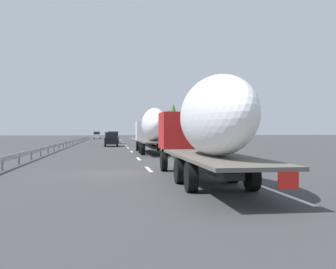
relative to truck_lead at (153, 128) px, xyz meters
name	(u,v)px	position (x,y,z in m)	size (l,w,h in m)	color
ground_plane	(113,145)	(22.04, 3.60, -2.40)	(260.00, 260.00, 0.00)	#38383A
lane_stripe_0	(149,169)	(-15.96, 1.80, -2.40)	(3.20, 0.20, 0.01)	white
lane_stripe_1	(139,159)	(-7.34, 1.80, -2.40)	(3.20, 0.20, 0.01)	white
lane_stripe_2	(132,152)	(3.57, 1.80, -2.40)	(3.20, 0.20, 0.01)	white
lane_stripe_3	(128,148)	(12.58, 1.80, -2.40)	(3.20, 0.20, 0.01)	white
lane_stripe_4	(126,146)	(18.62, 1.80, -2.40)	(3.20, 0.20, 0.01)	white
lane_stripe_5	(123,143)	(34.60, 1.80, -2.40)	(3.20, 0.20, 0.01)	white
lane_stripe_6	(121,141)	(48.84, 1.80, -2.40)	(3.20, 0.20, 0.01)	white
lane_stripe_7	(120,140)	(58.26, 1.80, -2.40)	(3.20, 0.20, 0.01)	white
edge_line_right	(148,144)	(27.04, -1.90, -2.40)	(110.00, 0.20, 0.01)	white
truck_lead	(153,128)	(0.00, 0.00, 0.00)	(13.72, 2.55, 4.17)	silver
truck_trailing	(207,124)	(-22.43, 0.00, 0.02)	(14.39, 2.55, 4.19)	#B21919
car_white_van	(97,135)	(69.84, 7.49, -1.48)	(4.12, 1.75, 1.84)	white
car_silver_hatch	(111,137)	(43.77, 3.81, -1.47)	(4.70, 1.89, 1.83)	#ADB2B7
car_black_suv	(111,139)	(17.85, 3.85, -1.44)	(4.42, 1.81, 1.92)	black
car_blue_sedan	(113,137)	(31.76, 3.55, -1.42)	(4.33, 1.92, 1.99)	#28479E
road_sign	(160,131)	(20.93, -3.10, -0.32)	(0.10, 0.90, 2.99)	gray
tree_0	(169,121)	(41.65, -7.30, 1.65)	(2.68, 2.68, 6.18)	#472D19
tree_1	(169,122)	(59.30, -9.73, 1.66)	(4.00, 4.00, 6.69)	#472D19
tree_2	(186,116)	(26.18, -7.88, 2.00)	(2.75, 2.75, 7.30)	#472D19
tree_3	(166,124)	(48.28, -7.51, 1.15)	(3.85, 3.85, 5.55)	#472D19
tree_4	(173,118)	(46.13, -8.82, 2.37)	(3.92, 3.92, 7.58)	#472D19
tree_5	(176,122)	(36.10, -7.72, 1.19)	(3.86, 3.86, 5.87)	#472D19
guardrail_median	(73,141)	(25.04, 9.60, -1.82)	(94.00, 0.10, 0.76)	#9EA0A5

